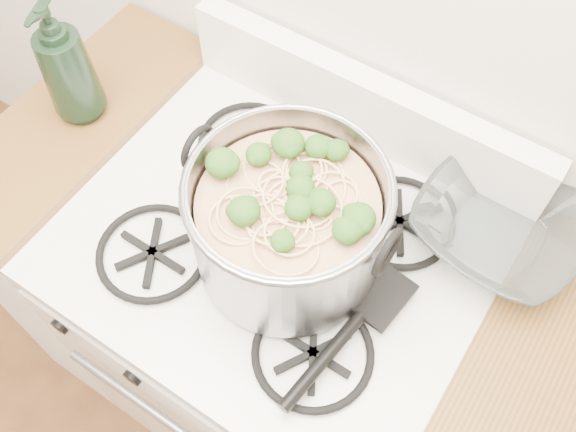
{
  "coord_description": "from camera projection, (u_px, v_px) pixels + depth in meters",
  "views": [
    {
      "loc": [
        0.33,
        0.8,
        1.93
      ],
      "look_at": [
        0.04,
        1.24,
        1.05
      ],
      "focal_mm": 40.0,
      "sensor_mm": 36.0,
      "label": 1
    }
  ],
  "objects": [
    {
      "name": "gas_range",
      "position": [
        279.0,
        334.0,
        1.57
      ],
      "size": [
        0.76,
        0.66,
        0.92
      ],
      "color": "white",
      "rests_on": "ground"
    },
    {
      "name": "counter_left",
      "position": [
        122.0,
        230.0,
        1.7
      ],
      "size": [
        0.25,
        0.65,
        0.92
      ],
      "color": "silver",
      "rests_on": "ground"
    },
    {
      "name": "stock_pot",
      "position": [
        288.0,
        224.0,
        1.05
      ],
      "size": [
        0.36,
        0.33,
        0.22
      ],
      "color": "gray",
      "rests_on": "gas_range"
    },
    {
      "name": "spatula",
      "position": [
        380.0,
        292.0,
        1.08
      ],
      "size": [
        0.32,
        0.34,
        0.02
      ],
      "primitive_type": null,
      "rotation": [
        0.0,
        0.0,
        -0.12
      ],
      "color": "black",
      "rests_on": "gas_range"
    },
    {
      "name": "glass_bowl",
      "position": [
        498.0,
        231.0,
        1.14
      ],
      "size": [
        0.13,
        0.13,
        0.03
      ],
      "primitive_type": "imported",
      "rotation": [
        0.0,
        0.0,
        -0.12
      ],
      "color": "white",
      "rests_on": "gas_range"
    },
    {
      "name": "bottle",
      "position": [
        64.0,
        62.0,
        1.2
      ],
      "size": [
        0.13,
        0.13,
        0.27
      ],
      "primitive_type": "imported",
      "rotation": [
        0.0,
        0.0,
        0.3
      ],
      "color": "black",
      "rests_on": "counter_left"
    }
  ]
}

